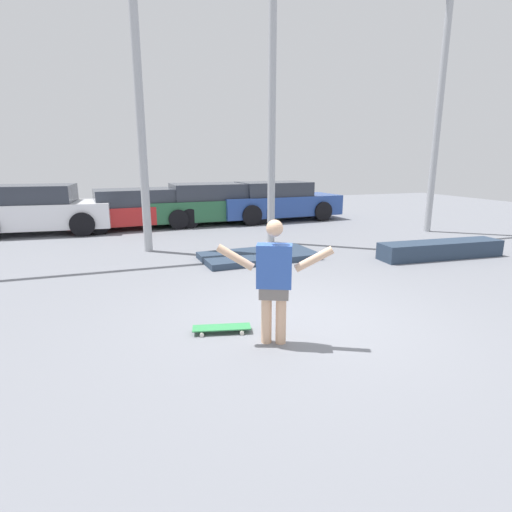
# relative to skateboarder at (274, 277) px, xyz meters

# --- Properties ---
(ground_plane) EXTENTS (36.00, 36.00, 0.00)m
(ground_plane) POSITION_rel_skateboarder_xyz_m (0.61, 0.49, -0.83)
(ground_plane) COLOR slate
(skateboarder) EXTENTS (1.29, 0.66, 1.52)m
(skateboarder) POSITION_rel_skateboarder_xyz_m (0.00, 0.00, 0.00)
(skateboarder) COLOR #DBAD89
(skateboarder) RESTS_ON ground_plane
(skateboard) EXTENTS (0.78, 0.37, 0.08)m
(skateboard) POSITION_rel_skateboarder_xyz_m (-0.53, 0.50, -0.77)
(skateboard) COLOR #338C4C
(skateboard) RESTS_ON ground_plane
(grind_box) EXTENTS (3.02, 0.79, 0.38)m
(grind_box) POSITION_rel_skateboarder_xyz_m (5.27, 2.84, -0.64)
(grind_box) COLOR #28384C
(grind_box) RESTS_ON ground_plane
(manual_pad) EXTENTS (2.66, 1.45, 0.14)m
(manual_pad) POSITION_rel_skateboarder_xyz_m (1.28, 4.11, -0.76)
(manual_pad) COLOR #28384C
(manual_pad) RESTS_ON ground_plane
(canopy_support_left) EXTENTS (5.51, 0.20, 6.70)m
(canopy_support_left) POSITION_rel_skateboarder_xyz_m (-3.67, 5.77, 3.18)
(canopy_support_left) COLOR #A5A8AD
(canopy_support_left) RESTS_ON ground_plane
(canopy_support_right) EXTENTS (5.51, 0.20, 6.70)m
(canopy_support_right) POSITION_rel_skateboarder_xyz_m (4.88, 5.77, 3.18)
(canopy_support_right) COLOR #A5A8AD
(canopy_support_right) RESTS_ON ground_plane
(parked_car_white) EXTENTS (4.17, 2.26, 1.47)m
(parked_car_white) POSITION_rel_skateboarder_xyz_m (-3.89, 9.47, -0.12)
(parked_car_white) COLOR white
(parked_car_white) RESTS_ON ground_plane
(parked_car_red) EXTENTS (4.67, 2.22, 1.27)m
(parked_car_red) POSITION_rel_skateboarder_xyz_m (-0.97, 9.59, -0.21)
(parked_car_red) COLOR red
(parked_car_red) RESTS_ON ground_plane
(parked_car_green) EXTENTS (4.57, 2.09, 1.40)m
(parked_car_green) POSITION_rel_skateboarder_xyz_m (1.52, 9.72, -0.16)
(parked_car_green) COLOR #28603D
(parked_car_green) RESTS_ON ground_plane
(parked_car_blue) EXTENTS (4.68, 2.17, 1.42)m
(parked_car_blue) POSITION_rel_skateboarder_xyz_m (4.00, 9.68, -0.14)
(parked_car_blue) COLOR #284793
(parked_car_blue) RESTS_ON ground_plane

